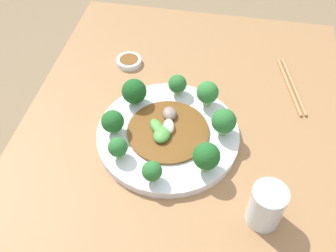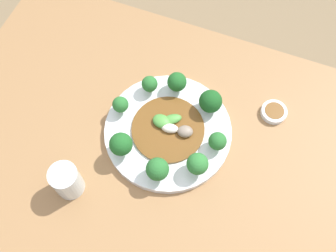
% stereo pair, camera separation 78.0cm
% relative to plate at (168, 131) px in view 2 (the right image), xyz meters
% --- Properties ---
extents(ground_plane, '(8.00, 8.00, 0.00)m').
position_rel_plate_xyz_m(ground_plane, '(0.03, 0.03, -0.71)').
color(ground_plane, '#7F6B4C').
extents(table, '(1.08, 0.75, 0.70)m').
position_rel_plate_xyz_m(table, '(0.03, 0.03, -0.36)').
color(table, olive).
rests_on(table, ground_plane).
extents(plate, '(0.31, 0.31, 0.02)m').
position_rel_plate_xyz_m(plate, '(0.00, 0.00, 0.00)').
color(plate, silver).
rests_on(plate, table).
extents(broccoli_south, '(0.05, 0.05, 0.06)m').
position_rel_plate_xyz_m(broccoli_south, '(0.02, -0.12, 0.04)').
color(broccoli_south, '#7AAD5B').
rests_on(broccoli_south, plate).
extents(broccoli_north, '(0.05, 0.05, 0.07)m').
position_rel_plate_xyz_m(broccoli_north, '(-0.02, 0.12, 0.05)').
color(broccoli_north, '#7AAD5B').
rests_on(broccoli_north, plate).
extents(broccoli_southwest, '(0.06, 0.06, 0.06)m').
position_rel_plate_xyz_m(broccoli_southwest, '(-0.08, -0.09, 0.04)').
color(broccoli_southwest, '#70A356').
rests_on(broccoli_southwest, plate).
extents(broccoli_west, '(0.04, 0.04, 0.05)m').
position_rel_plate_xyz_m(broccoli_west, '(-0.12, -0.00, 0.04)').
color(broccoli_west, '#89B76B').
rests_on(broccoli_west, plate).
extents(broccoli_southeast, '(0.04, 0.04, 0.05)m').
position_rel_plate_xyz_m(broccoli_southeast, '(0.08, -0.09, 0.04)').
color(broccoli_southeast, '#7AAD5B').
rests_on(broccoli_southeast, plate).
extents(broccoli_northeast, '(0.06, 0.06, 0.07)m').
position_rel_plate_xyz_m(broccoli_northeast, '(0.08, 0.09, 0.05)').
color(broccoli_northeast, '#7AAD5B').
rests_on(broccoli_northeast, plate).
extents(broccoli_east, '(0.04, 0.04, 0.05)m').
position_rel_plate_xyz_m(broccoli_east, '(0.13, -0.01, 0.04)').
color(broccoli_east, '#89B76B').
rests_on(broccoli_east, plate).
extents(broccoli_northwest, '(0.05, 0.05, 0.06)m').
position_rel_plate_xyz_m(broccoli_northwest, '(-0.10, 0.07, 0.05)').
color(broccoli_northwest, '#89B76B').
rests_on(broccoli_northwest, plate).
extents(stirfry_center, '(0.18, 0.18, 0.02)m').
position_rel_plate_xyz_m(stirfry_center, '(-0.00, -0.00, 0.02)').
color(stirfry_center, brown).
rests_on(stirfry_center, plate).
extents(drinking_glass, '(0.07, 0.07, 0.09)m').
position_rel_plate_xyz_m(drinking_glass, '(0.16, 0.21, 0.04)').
color(drinking_glass, silver).
rests_on(drinking_glass, table).
extents(sauce_dish, '(0.07, 0.07, 0.02)m').
position_rel_plate_xyz_m(sauce_dish, '(-0.23, -0.15, -0.00)').
color(sauce_dish, silver).
rests_on(sauce_dish, table).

